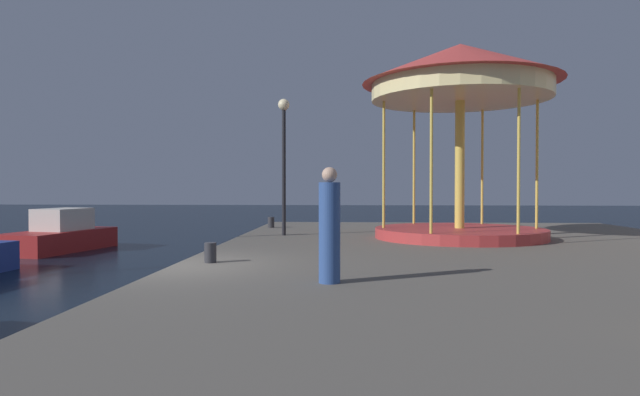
{
  "coord_description": "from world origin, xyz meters",
  "views": [
    {
      "loc": [
        3.46,
        -10.25,
        2.3
      ],
      "look_at": [
        2.54,
        5.64,
        1.99
      ],
      "focal_mm": 30.25,
      "sensor_mm": 36.0,
      "label": 1
    }
  ],
  "objects_px": {
    "lamp_post_mid_promenade": "(284,142)",
    "person_mid_promenade": "(329,229)",
    "bollard_center": "(210,253)",
    "motorboat_red": "(61,235)",
    "bollard_south": "(271,222)",
    "carousel": "(460,92)"
  },
  "relations": [
    {
      "from": "person_mid_promenade",
      "to": "carousel",
      "type": "bearing_deg",
      "value": 65.2
    },
    {
      "from": "bollard_south",
      "to": "bollard_center",
      "type": "bearing_deg",
      "value": -88.93
    },
    {
      "from": "bollard_center",
      "to": "person_mid_promenade",
      "type": "height_order",
      "value": "person_mid_promenade"
    },
    {
      "from": "lamp_post_mid_promenade",
      "to": "person_mid_promenade",
      "type": "height_order",
      "value": "lamp_post_mid_promenade"
    },
    {
      "from": "carousel",
      "to": "person_mid_promenade",
      "type": "relative_size",
      "value": 3.16
    },
    {
      "from": "person_mid_promenade",
      "to": "bollard_center",
      "type": "bearing_deg",
      "value": 139.07
    },
    {
      "from": "motorboat_red",
      "to": "bollard_center",
      "type": "xyz_separation_m",
      "value": [
        7.72,
        -8.34,
        0.43
      ]
    },
    {
      "from": "lamp_post_mid_promenade",
      "to": "bollard_south",
      "type": "relative_size",
      "value": 10.68
    },
    {
      "from": "bollard_center",
      "to": "bollard_south",
      "type": "relative_size",
      "value": 1.0
    },
    {
      "from": "carousel",
      "to": "person_mid_promenade",
      "type": "distance_m",
      "value": 9.12
    },
    {
      "from": "bollard_center",
      "to": "person_mid_promenade",
      "type": "bearing_deg",
      "value": -40.93
    },
    {
      "from": "carousel",
      "to": "bollard_south",
      "type": "height_order",
      "value": "carousel"
    },
    {
      "from": "bollard_center",
      "to": "person_mid_promenade",
      "type": "distance_m",
      "value": 3.33
    },
    {
      "from": "lamp_post_mid_promenade",
      "to": "motorboat_red",
      "type": "bearing_deg",
      "value": 165.7
    },
    {
      "from": "lamp_post_mid_promenade",
      "to": "person_mid_promenade",
      "type": "xyz_separation_m",
      "value": [
        1.77,
        -8.34,
        -2.07
      ]
    },
    {
      "from": "motorboat_red",
      "to": "person_mid_promenade",
      "type": "height_order",
      "value": "person_mid_promenade"
    },
    {
      "from": "motorboat_red",
      "to": "carousel",
      "type": "bearing_deg",
      "value": -11.61
    },
    {
      "from": "motorboat_red",
      "to": "bollard_south",
      "type": "distance_m",
      "value": 7.62
    },
    {
      "from": "lamp_post_mid_promenade",
      "to": "person_mid_promenade",
      "type": "bearing_deg",
      "value": -78.04
    },
    {
      "from": "lamp_post_mid_promenade",
      "to": "bollard_south",
      "type": "distance_m",
      "value": 4.25
    },
    {
      "from": "carousel",
      "to": "lamp_post_mid_promenade",
      "type": "relative_size",
      "value": 1.35
    },
    {
      "from": "carousel",
      "to": "person_mid_promenade",
      "type": "xyz_separation_m",
      "value": [
        -3.54,
        -7.66,
        -3.46
      ]
    }
  ]
}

